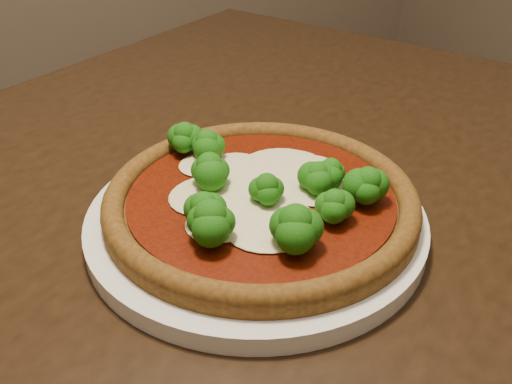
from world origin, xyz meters
TOP-DOWN VIEW (x-y plane):
  - dining_table at (-0.13, 0.16)m, footprint 1.49×1.27m
  - plate at (-0.07, 0.10)m, footprint 0.32×0.32m
  - pizza at (-0.07, 0.10)m, footprint 0.29×0.29m

SIDE VIEW (x-z plane):
  - dining_table at x=-0.13m, z-range 0.28..1.03m
  - plate at x=-0.07m, z-range 0.75..0.77m
  - pizza at x=-0.07m, z-range 0.75..0.81m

